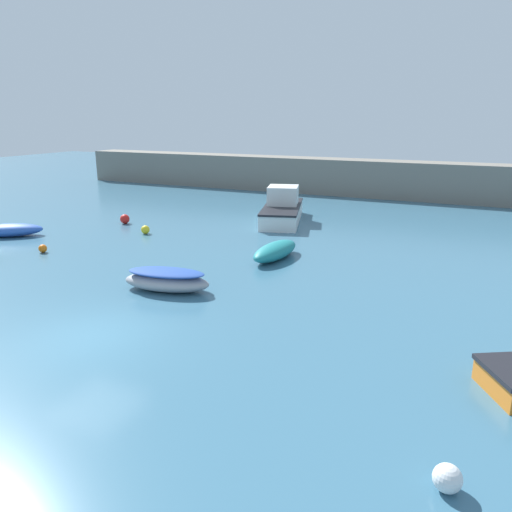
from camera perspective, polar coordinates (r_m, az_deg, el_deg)
The scene contains 10 objects.
ground_plane at distance 16.21m, azimuth -18.15°, elevation -8.89°, with size 120.00×120.00×0.20m, color #38667F.
harbor_breakwater at distance 42.68m, azimuth 10.85°, elevation 8.83°, with size 52.29×2.70×2.93m, color slate.
rowboat_blue_near at distance 30.65m, azimuth -26.43°, elevation 2.67°, with size 3.70×3.16×0.70m.
rowboat_white_midwater at distance 23.12m, azimuth 2.20°, elevation 0.59°, with size 1.51×3.58×0.77m.
rowboat_with_red_cover at distance 19.27m, azimuth -10.18°, elevation -2.70°, with size 3.59×2.01×0.83m.
motorboat_with_cabin at distance 31.43m, azimuth 3.03°, elevation 5.37°, with size 3.95×6.76×2.16m.
mooring_buoy_yellow at distance 28.74m, azimuth -12.53°, elevation 2.96°, with size 0.48×0.48×0.48m, color yellow.
mooring_buoy_white at distance 10.24m, azimuth 21.04°, elevation -22.63°, with size 0.53×0.53×0.53m, color white.
mooring_buoy_orange at distance 26.37m, azimuth -23.19°, elevation 0.79°, with size 0.40×0.40×0.40m, color orange.
mooring_buoy_red at distance 31.78m, azimuth -14.76°, elevation 4.11°, with size 0.58×0.58×0.58m, color red.
Camera 1 is at (10.43, -10.53, 6.46)m, focal length 35.00 mm.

